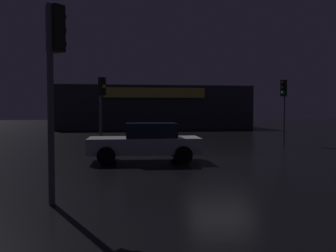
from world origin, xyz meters
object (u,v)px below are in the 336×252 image
object	(u,v)px
store_building	(150,108)
traffic_signal_cross_left	(284,95)
traffic_signal_opposite	(54,60)
traffic_signal_main	(102,97)
car_near	(146,142)

from	to	relation	value
store_building	traffic_signal_cross_left	distance (m)	21.78
traffic_signal_opposite	store_building	bearing A→B (deg)	81.38
traffic_signal_main	traffic_signal_opposite	bearing A→B (deg)	-92.35
traffic_signal_cross_left	traffic_signal_main	bearing A→B (deg)	-178.01
traffic_signal_main	car_near	bearing A→B (deg)	-71.95
store_building	car_near	bearing A→B (deg)	-95.53
store_building	traffic_signal_opposite	xyz separation A→B (m)	(-5.02, -33.15, 0.78)
traffic_signal_opposite	traffic_signal_cross_left	size ratio (longest dim) A/B	1.12
store_building	traffic_signal_opposite	world-z (taller)	store_building
traffic_signal_main	traffic_signal_opposite	xyz separation A→B (m)	(-0.48, -11.84, 0.36)
traffic_signal_main	car_near	xyz separation A→B (m)	(1.91, -5.85, -1.91)
traffic_signal_main	traffic_signal_cross_left	xyz separation A→B (m)	(10.46, 0.36, 0.17)
traffic_signal_main	traffic_signal_opposite	world-z (taller)	traffic_signal_opposite
store_building	traffic_signal_main	size ratio (longest dim) A/B	5.54
car_near	traffic_signal_main	bearing A→B (deg)	108.05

